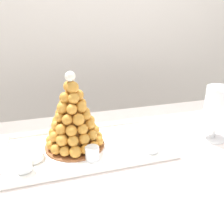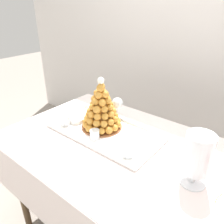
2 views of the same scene
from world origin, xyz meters
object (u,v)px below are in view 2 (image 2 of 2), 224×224
(serving_tray, at_px, (105,132))
(creme_brulee_ramekin, at_px, (76,120))
(dessert_cup_centre, at_px, (128,152))
(dessert_cup_mid_left, at_px, (95,134))
(dessert_cup_left, at_px, (66,121))
(macaron_goblet, at_px, (198,155))
(croquembouche, at_px, (101,109))
(wine_glass, at_px, (117,104))

(serving_tray, relative_size, creme_brulee_ramekin, 7.32)
(dessert_cup_centre, bearing_deg, dessert_cup_mid_left, 176.63)
(dessert_cup_left, height_order, dessert_cup_centre, dessert_cup_left)
(creme_brulee_ramekin, distance_m, macaron_goblet, 0.80)
(serving_tray, xyz_separation_m, croquembouche, (-0.05, 0.03, 0.13))
(serving_tray, height_order, macaron_goblet, macaron_goblet)
(dessert_cup_centre, distance_m, wine_glass, 0.42)
(croquembouche, relative_size, macaron_goblet, 1.31)
(serving_tray, xyz_separation_m, wine_glass, (-0.05, 0.18, 0.11))
(wine_glass, bearing_deg, dessert_cup_centre, -44.42)
(croquembouche, xyz_separation_m, dessert_cup_mid_left, (0.05, -0.12, -0.10))
(creme_brulee_ramekin, bearing_deg, dessert_cup_mid_left, -16.51)
(croquembouche, height_order, dessert_cup_left, croquembouche)
(croquembouche, height_order, dessert_cup_mid_left, croquembouche)
(dessert_cup_left, bearing_deg, serving_tray, 19.58)
(dessert_cup_mid_left, height_order, macaron_goblet, macaron_goblet)
(dessert_cup_mid_left, relative_size, creme_brulee_ramekin, 0.60)
(creme_brulee_ramekin, xyz_separation_m, macaron_goblet, (0.79, -0.05, 0.13))
(dessert_cup_mid_left, bearing_deg, dessert_cup_centre, -3.37)
(dessert_cup_centre, bearing_deg, creme_brulee_ramekin, 170.20)
(croquembouche, bearing_deg, dessert_cup_centre, -24.38)
(croquembouche, xyz_separation_m, macaron_goblet, (0.61, -0.10, 0.02))
(croquembouche, distance_m, macaron_goblet, 0.62)
(croquembouche, height_order, macaron_goblet, croquembouche)
(dessert_cup_left, distance_m, macaron_goblet, 0.82)
(serving_tray, bearing_deg, wine_glass, 104.99)
(macaron_goblet, xyz_separation_m, wine_glass, (-0.61, 0.25, -0.04))
(creme_brulee_ramekin, relative_size, macaron_goblet, 0.38)
(macaron_goblet, bearing_deg, dessert_cup_centre, -174.32)
(dessert_cup_centre, distance_m, creme_brulee_ramekin, 0.47)
(serving_tray, xyz_separation_m, macaron_goblet, (0.56, -0.07, 0.14))
(croquembouche, height_order, dessert_cup_centre, croquembouche)
(dessert_cup_centre, distance_m, macaron_goblet, 0.34)
(croquembouche, distance_m, wine_glass, 0.15)
(serving_tray, relative_size, dessert_cup_centre, 12.74)
(dessert_cup_mid_left, height_order, creme_brulee_ramekin, dessert_cup_mid_left)
(dessert_cup_left, xyz_separation_m, dessert_cup_mid_left, (0.25, 0.00, -0.00))
(dessert_cup_left, xyz_separation_m, wine_glass, (0.20, 0.27, 0.08))
(croquembouche, bearing_deg, macaron_goblet, -9.35)
(dessert_cup_mid_left, distance_m, macaron_goblet, 0.58)
(serving_tray, height_order, dessert_cup_centre, dessert_cup_centre)
(croquembouche, bearing_deg, serving_tray, -30.61)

